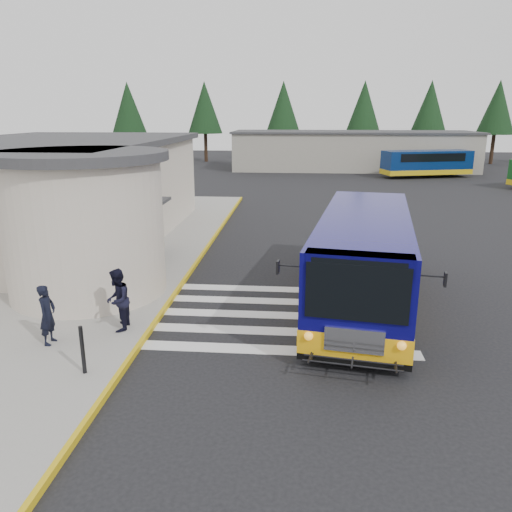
# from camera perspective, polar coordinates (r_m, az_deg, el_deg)

# --- Properties ---
(ground) EXTENTS (140.00, 140.00, 0.00)m
(ground) POSITION_cam_1_polar(r_m,az_deg,el_deg) (16.55, 4.06, -5.76)
(ground) COLOR black
(ground) RESTS_ON ground
(sidewalk) EXTENTS (10.00, 34.00, 0.15)m
(sidewalk) POSITION_cam_1_polar(r_m,az_deg,el_deg) (22.26, -19.58, -0.71)
(sidewalk) COLOR gray
(sidewalk) RESTS_ON ground
(curb_strip) EXTENTS (0.12, 34.00, 0.16)m
(curb_strip) POSITION_cam_1_polar(r_m,az_deg,el_deg) (20.72, -7.01, -1.07)
(curb_strip) COLOR gold
(curb_strip) RESTS_ON ground
(station_building) EXTENTS (12.70, 18.70, 4.80)m
(station_building) POSITION_cam_1_polar(r_m,az_deg,el_deg) (25.10, -21.29, 6.78)
(station_building) COLOR beige
(station_building) RESTS_ON ground
(crosswalk) EXTENTS (8.00, 5.35, 0.01)m
(crosswalk) POSITION_cam_1_polar(r_m,az_deg,el_deg) (15.82, 2.19, -6.76)
(crosswalk) COLOR silver
(crosswalk) RESTS_ON ground
(depot_building) EXTENTS (26.40, 8.40, 4.20)m
(depot_building) POSITION_cam_1_polar(r_m,az_deg,el_deg) (57.81, 10.92, 11.76)
(depot_building) COLOR gray
(depot_building) RESTS_ON ground
(tree_line) EXTENTS (58.40, 4.40, 10.00)m
(tree_line) POSITION_cam_1_polar(r_m,az_deg,el_deg) (65.66, 10.69, 16.33)
(tree_line) COLOR black
(tree_line) RESTS_ON ground
(transit_bus) EXTENTS (4.79, 10.90, 3.00)m
(transit_bus) POSITION_cam_1_polar(r_m,az_deg,el_deg) (16.64, 12.16, -0.74)
(transit_bus) COLOR #0B085D
(transit_bus) RESTS_ON ground
(pedestrian_a) EXTENTS (0.41, 0.61, 1.65)m
(pedestrian_a) POSITION_cam_1_polar(r_m,az_deg,el_deg) (14.45, -22.74, -6.20)
(pedestrian_a) COLOR black
(pedestrian_a) RESTS_ON sidewalk
(pedestrian_b) EXTENTS (0.77, 0.95, 1.80)m
(pedestrian_b) POSITION_cam_1_polar(r_m,az_deg,el_deg) (14.65, -15.54, -4.87)
(pedestrian_b) COLOR black
(pedestrian_b) RESTS_ON sidewalk
(bollard) EXTENTS (0.10, 0.10, 1.20)m
(bollard) POSITION_cam_1_polar(r_m,az_deg,el_deg) (12.65, -19.21, -10.10)
(bollard) COLOR black
(bollard) RESTS_ON sidewalk
(far_bus_a) EXTENTS (9.01, 4.70, 2.24)m
(far_bus_a) POSITION_cam_1_polar(r_m,az_deg,el_deg) (52.51, 18.91, 10.08)
(far_bus_a) COLOR #061F51
(far_bus_a) RESTS_ON ground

